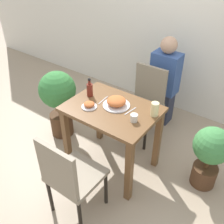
# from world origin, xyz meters

# --- Properties ---
(ground_plane) EXTENTS (16.00, 16.00, 0.00)m
(ground_plane) POSITION_xyz_m (0.00, 0.00, 0.00)
(ground_plane) COLOR tan
(wall_back) EXTENTS (8.00, 0.05, 2.60)m
(wall_back) POSITION_xyz_m (0.00, 1.50, 1.30)
(wall_back) COLOR white
(wall_back) RESTS_ON ground_plane
(dining_table) EXTENTS (0.88, 0.65, 0.77)m
(dining_table) POSITION_xyz_m (0.00, 0.00, 0.62)
(dining_table) COLOR brown
(dining_table) RESTS_ON ground_plane
(chair_near) EXTENTS (0.42, 0.42, 0.89)m
(chair_near) POSITION_xyz_m (0.07, -0.70, 0.50)
(chair_near) COLOR gray
(chair_near) RESTS_ON ground_plane
(chair_far) EXTENTS (0.42, 0.42, 0.89)m
(chair_far) POSITION_xyz_m (-0.01, 0.68, 0.50)
(chair_far) COLOR gray
(chair_far) RESTS_ON ground_plane
(food_plate) EXTENTS (0.27, 0.27, 0.09)m
(food_plate) POSITION_xyz_m (0.01, 0.05, 0.81)
(food_plate) COLOR white
(food_plate) RESTS_ON dining_table
(side_plate) EXTENTS (0.15, 0.15, 0.06)m
(side_plate) POSITION_xyz_m (-0.18, -0.12, 0.79)
(side_plate) COLOR white
(side_plate) RESTS_ON dining_table
(drink_cup) EXTENTS (0.07, 0.07, 0.07)m
(drink_cup) POSITION_xyz_m (0.28, -0.05, 0.80)
(drink_cup) COLOR silver
(drink_cup) RESTS_ON dining_table
(juice_glass) EXTENTS (0.07, 0.07, 0.14)m
(juice_glass) POSITION_xyz_m (0.39, 0.13, 0.83)
(juice_glass) COLOR beige
(juice_glass) RESTS_ON dining_table
(sauce_bottle) EXTENTS (0.06, 0.06, 0.20)m
(sauce_bottle) POSITION_xyz_m (-0.31, 0.05, 0.84)
(sauce_bottle) COLOR maroon
(sauce_bottle) RESTS_ON dining_table
(fork_utensil) EXTENTS (0.02, 0.16, 0.00)m
(fork_utensil) POSITION_xyz_m (-0.15, 0.05, 0.77)
(fork_utensil) COLOR silver
(fork_utensil) RESTS_ON dining_table
(spoon_utensil) EXTENTS (0.03, 0.16, 0.00)m
(spoon_utensil) POSITION_xyz_m (0.18, 0.05, 0.77)
(spoon_utensil) COLOR silver
(spoon_utensil) RESTS_ON dining_table
(potted_plant_left) EXTENTS (0.44, 0.44, 0.86)m
(potted_plant_left) POSITION_xyz_m (-0.84, 0.07, 0.54)
(potted_plant_left) COLOR #51331E
(potted_plant_left) RESTS_ON ground_plane
(potted_plant_right) EXTENTS (0.36, 0.36, 0.70)m
(potted_plant_right) POSITION_xyz_m (0.92, 0.34, 0.42)
(potted_plant_right) COLOR #51331E
(potted_plant_right) RESTS_ON ground_plane
(person_figure) EXTENTS (0.34, 0.22, 1.17)m
(person_figure) POSITION_xyz_m (0.04, 1.08, 0.58)
(person_figure) COLOR #2D3347
(person_figure) RESTS_ON ground_plane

